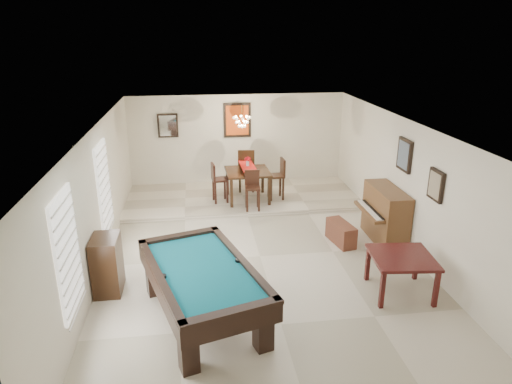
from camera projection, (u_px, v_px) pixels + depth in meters
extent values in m
cube|color=beige|center=(260.00, 257.00, 9.09)|extent=(6.00, 9.00, 0.02)
cube|color=silver|center=(237.00, 141.00, 12.85)|extent=(6.00, 0.04, 2.60)
cube|color=silver|center=(326.00, 351.00, 4.45)|extent=(6.00, 0.04, 2.60)
cube|color=silver|center=(97.00, 203.00, 8.27)|extent=(0.04, 9.00, 2.60)
cube|color=silver|center=(410.00, 188.00, 9.03)|extent=(0.04, 9.00, 2.60)
cube|color=white|center=(260.00, 127.00, 8.21)|extent=(6.00, 9.00, 0.04)
cube|color=beige|center=(243.00, 197.00, 12.10)|extent=(6.00, 2.50, 0.12)
cube|color=white|center=(67.00, 253.00, 6.19)|extent=(0.06, 1.00, 1.70)
cube|color=white|center=(104.00, 187.00, 8.80)|extent=(0.06, 1.00, 1.70)
cube|color=#5C2C1D|center=(341.00, 233.00, 9.59)|extent=(0.46, 0.86, 0.45)
cube|color=black|center=(107.00, 265.00, 7.74)|extent=(0.44, 0.67, 1.00)
cube|color=#D84C14|center=(237.00, 120.00, 12.61)|extent=(0.75, 0.06, 0.95)
cube|color=white|center=(168.00, 126.00, 12.40)|extent=(0.55, 0.06, 0.65)
cube|color=slate|center=(405.00, 155.00, 9.11)|extent=(0.06, 0.55, 0.65)
cube|color=gray|center=(436.00, 185.00, 7.96)|extent=(0.06, 0.45, 0.55)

